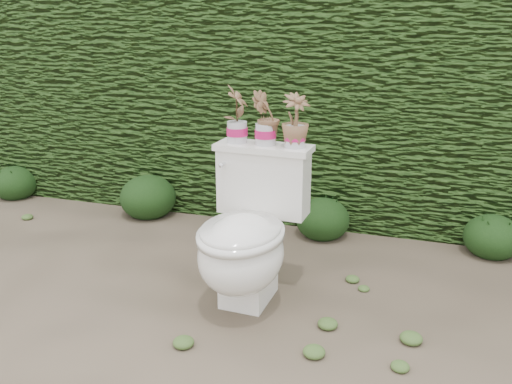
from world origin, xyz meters
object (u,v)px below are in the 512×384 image
(potted_plant_center, at_px, (266,120))
(potted_plant_right, at_px, (295,122))
(potted_plant_left, at_px, (237,116))
(toilet, at_px, (247,237))

(potted_plant_center, distance_m, potted_plant_right, 0.16)
(potted_plant_left, height_order, potted_plant_right, potted_plant_left)
(potted_plant_right, bearing_deg, potted_plant_center, 134.15)
(toilet, height_order, potted_plant_center, potted_plant_center)
(toilet, distance_m, potted_plant_left, 0.63)
(potted_plant_left, relative_size, potted_plant_center, 1.08)
(toilet, distance_m, potted_plant_center, 0.60)
(potted_plant_left, bearing_deg, toilet, -149.98)
(toilet, xyz_separation_m, potted_plant_left, (-0.13, 0.25, 0.56))
(toilet, bearing_deg, potted_plant_right, 55.28)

